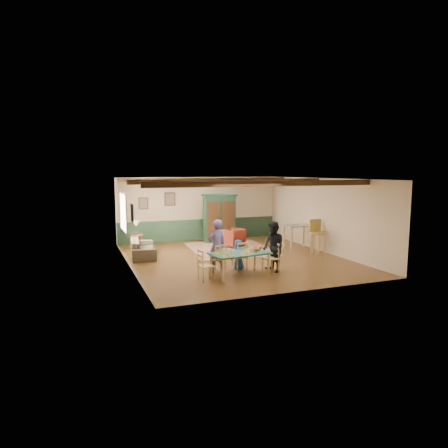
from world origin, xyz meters
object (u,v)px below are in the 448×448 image
object	(u,v)px
table_lamp	(136,228)
bar_stool_right	(319,236)
cat	(257,249)
end_table	(137,242)
counter_table	(298,237)
dining_chair_end_left	(206,265)
bar_stool_left	(318,238)
sofa	(143,248)
dining_chair_far_right	(240,256)
armoire	(219,218)
person_woman	(273,247)
person_child	(238,255)
dining_chair_far_left	(218,258)
person_man	(217,246)
dining_table	(240,265)
armchair	(232,238)
dining_chair_end_right	(271,258)

from	to	relation	value
table_lamp	bar_stool_right	world-z (taller)	bar_stool_right
cat	end_table	bearing A→B (deg)	111.63
bar_stool_right	counter_table	bearing A→B (deg)	107.16
dining_chair_end_left	bar_stool_left	bearing A→B (deg)	-76.30
dining_chair_end_left	sofa	distance (m)	3.93
dining_chair_far_right	armoire	bearing A→B (deg)	-109.60
sofa	bar_stool_right	bearing A→B (deg)	-98.59
person_woman	person_child	distance (m)	1.10
person_child	bar_stool_right	world-z (taller)	bar_stool_right
cat	table_lamp	distance (m)	5.59
person_child	counter_table	size ratio (longest dim) A/B	0.82
armoire	counter_table	xyz separation A→B (m)	(2.26, -2.52, -0.54)
person_woman	armoire	bearing A→B (deg)	170.63
dining_chair_far_left	table_lamp	distance (m)	4.64
person_man	counter_table	distance (m)	4.66
dining_table	dining_chair_far_right	size ratio (longest dim) A/B	1.89
dining_chair_far_right	table_lamp	xyz separation A→B (m)	(-2.43, 4.20, 0.42)
bar_stool_right	armoire	bearing A→B (deg)	123.52
armchair	dining_chair_end_right	bearing A→B (deg)	58.01
sofa	person_woman	bearing A→B (deg)	-130.89
end_table	dining_chair_far_right	bearing A→B (deg)	-59.99
end_table	person_man	bearing A→B (deg)	-68.02
table_lamp	dining_chair_far_left	bearing A→B (deg)	-68.26
cat	bar_stool_right	distance (m)	4.03
dining_chair_end_left	person_man	bearing A→B (deg)	-43.15
person_man	armchair	world-z (taller)	person_man
sofa	table_lamp	distance (m)	1.36
armoire	person_child	bearing A→B (deg)	-98.55
dining_chair_end_left	armoire	world-z (taller)	armoire
sofa	person_child	bearing A→B (deg)	-133.93
bar_stool_right	dining_chair_far_right	bearing A→B (deg)	-164.16
armoire	bar_stool_right	xyz separation A→B (m)	(2.61, -3.43, -0.40)
cat	bar_stool_right	world-z (taller)	bar_stool_right
dining_chair_end_right	cat	distance (m)	0.64
armchair	dining_table	bearing A→B (deg)	44.75
dining_chair_end_left	person_woman	bearing A→B (deg)	-90.00
dining_chair_far_right	armchair	xyz separation A→B (m)	(1.17, 3.50, -0.07)
armoire	bar_stool_right	bearing A→B (deg)	-48.07
person_child	armoire	xyz separation A→B (m)	(1.10, 4.67, 0.55)
bar_stool_left	armchair	bearing A→B (deg)	129.37
dining_chair_end_left	person_woman	world-z (taller)	person_woman
person_woman	dining_chair_end_right	bearing A→B (deg)	-90.00
sofa	counter_table	size ratio (longest dim) A/B	1.85
dining_table	person_man	size ratio (longest dim) A/B	1.04
dining_chair_end_left	table_lamp	size ratio (longest dim) A/B	1.60
dining_chair_far_left	armchair	size ratio (longest dim) A/B	1.07
end_table	dining_table	bearing A→B (deg)	-66.33
sofa	bar_stool_left	world-z (taller)	bar_stool_left
person_man	end_table	distance (m)	4.57
person_man	table_lamp	distance (m)	4.55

